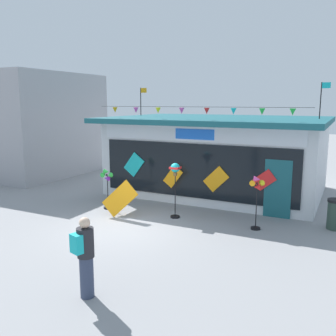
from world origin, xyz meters
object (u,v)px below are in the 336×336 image
at_px(person_near_camera, 85,256).
at_px(wind_spinner_center_left, 257,192).
at_px(wind_spinner_far_left, 107,182).
at_px(trash_bin, 335,214).
at_px(wind_spinner_left, 175,175).
at_px(kite_shop_building, 219,154).
at_px(display_kite_on_ground, 120,199).

bearing_deg(person_near_camera, wind_spinner_center_left, -91.99).
xyz_separation_m(wind_spinner_far_left, wind_spinner_center_left, (5.45, 0.15, 0.19)).
bearing_deg(trash_bin, wind_spinner_left, -167.02).
height_order(wind_spinner_far_left, wind_spinner_center_left, wind_spinner_center_left).
relative_size(wind_spinner_left, wind_spinner_center_left, 1.12).
xyz_separation_m(kite_shop_building, wind_spinner_left, (-0.06, -4.39, -0.18)).
height_order(wind_spinner_center_left, person_near_camera, wind_spinner_center_left).
xyz_separation_m(wind_spinner_left, wind_spinner_center_left, (2.75, 0.00, -0.27)).
relative_size(person_near_camera, trash_bin, 1.76).
distance_m(kite_shop_building, trash_bin, 5.98).
bearing_deg(trash_bin, wind_spinner_far_left, -170.45).
height_order(kite_shop_building, wind_spinner_left, kite_shop_building).
bearing_deg(wind_spinner_center_left, wind_spinner_far_left, -178.44).
bearing_deg(wind_spinner_far_left, trash_bin, 9.55).
relative_size(kite_shop_building, person_near_camera, 5.27).
height_order(wind_spinner_left, display_kite_on_ground, wind_spinner_left).
bearing_deg(wind_spinner_far_left, person_near_camera, -58.35).
bearing_deg(person_near_camera, wind_spinner_far_left, -39.63).
bearing_deg(person_near_camera, wind_spinner_left, -64.68).
relative_size(wind_spinner_center_left, trash_bin, 1.77).
bearing_deg(kite_shop_building, person_near_camera, -86.64).
bearing_deg(kite_shop_building, trash_bin, -33.57).
distance_m(kite_shop_building, display_kite_on_ground, 5.56).
relative_size(kite_shop_building, display_kite_on_ground, 7.34).
xyz_separation_m(kite_shop_building, wind_spinner_center_left, (2.69, -4.38, -0.45)).
distance_m(kite_shop_building, wind_spinner_left, 4.39).
distance_m(wind_spinner_far_left, trash_bin, 7.77).
distance_m(wind_spinner_center_left, person_near_camera, 5.96).
distance_m(wind_spinner_far_left, wind_spinner_left, 2.74).
bearing_deg(kite_shop_building, wind_spinner_left, -90.78).
distance_m(wind_spinner_left, person_near_camera, 5.64).
relative_size(kite_shop_building, trash_bin, 9.30).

